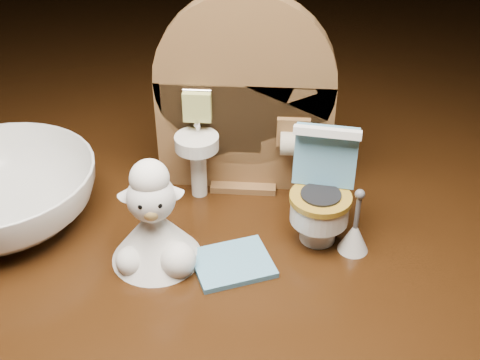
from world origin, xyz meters
name	(u,v)px	position (x,y,z in m)	size (l,w,h in m)	color
backdrop_panel	(243,107)	(0.00, 0.06, 0.07)	(0.13, 0.05, 0.15)	brown
toy_toilet	(321,197)	(0.06, 0.01, 0.03)	(0.04, 0.05, 0.08)	white
bath_mat	(233,263)	(0.00, -0.03, 0.00)	(0.05, 0.04, 0.00)	#5998BC
toilet_brush	(354,234)	(0.08, -0.01, 0.01)	(0.02, 0.02, 0.05)	white
plush_lamb	(155,227)	(-0.05, -0.03, 0.03)	(0.06, 0.06, 0.08)	white
ceramic_bowl	(0,195)	(-0.17, 0.00, 0.02)	(0.14, 0.14, 0.04)	white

